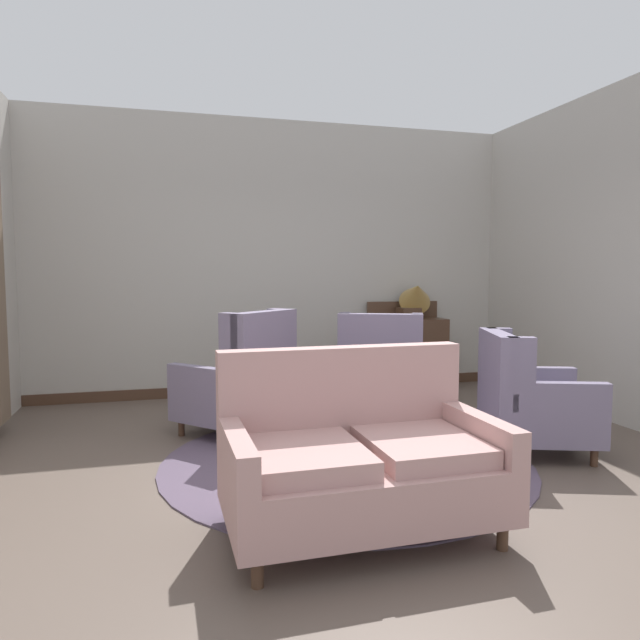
{
  "coord_description": "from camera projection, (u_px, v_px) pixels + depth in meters",
  "views": [
    {
      "loc": [
        -1.3,
        -3.75,
        1.45
      ],
      "look_at": [
        -0.05,
        0.87,
        1.04
      ],
      "focal_mm": 32.03,
      "sensor_mm": 36.0,
      "label": 1
    }
  ],
  "objects": [
    {
      "name": "armchair_back_corner",
      "position": [
        381.0,
        373.0,
        5.69
      ],
      "size": [
        1.06,
        1.07,
        1.06
      ],
      "rotation": [
        0.0,
        0.0,
        2.72
      ],
      "color": "slate",
      "rests_on": "ground"
    },
    {
      "name": "armchair_beside_settee",
      "position": [
        242.0,
        384.0,
        5.03
      ],
      "size": [
        1.14,
        1.14,
        1.12
      ],
      "rotation": [
        0.0,
        0.0,
        3.89
      ],
      "color": "slate",
      "rests_on": "ground"
    },
    {
      "name": "coffee_table",
      "position": [
        360.0,
        403.0,
        4.51
      ],
      "size": [
        0.77,
        0.77,
        0.53
      ],
      "color": "#4C3323",
      "rests_on": "ground"
    },
    {
      "name": "settee",
      "position": [
        359.0,
        459.0,
        3.17
      ],
      "size": [
        1.5,
        0.89,
        1.0
      ],
      "rotation": [
        0.0,
        0.0,
        0.01
      ],
      "color": "tan",
      "rests_on": "ground"
    },
    {
      "name": "sideboard",
      "position": [
        407.0,
        349.0,
        7.03
      ],
      "size": [
        0.93,
        0.39,
        1.08
      ],
      "color": "#4C3323",
      "rests_on": "ground"
    },
    {
      "name": "wall_back",
      "position": [
        278.0,
        258.0,
        6.82
      ],
      "size": [
        5.9,
        0.08,
        3.23
      ],
      "primitive_type": "cube",
      "color": "#BCB7AD",
      "rests_on": "ground"
    },
    {
      "name": "baseboard_back",
      "position": [
        279.0,
        387.0,
        6.89
      ],
      "size": [
        5.74,
        0.03,
        0.12
      ],
      "primitive_type": "cube",
      "color": "#4C3323",
      "rests_on": "ground"
    },
    {
      "name": "wall_right",
      "position": [
        609.0,
        255.0,
        5.54
      ],
      "size": [
        0.08,
        4.2,
        3.23
      ],
      "primitive_type": "cube",
      "color": "#BCB7AD",
      "rests_on": "ground"
    },
    {
      "name": "gramophone",
      "position": [
        415.0,
        296.0,
        6.9
      ],
      "size": [
        0.52,
        0.6,
        0.57
      ],
      "color": "#4C3323",
      "rests_on": "sideboard"
    },
    {
      "name": "ground",
      "position": [
        358.0,
        475.0,
        4.07
      ],
      "size": [
        8.39,
        8.39,
        0.0
      ],
      "primitive_type": "plane",
      "color": "brown"
    },
    {
      "name": "porcelain_vase",
      "position": [
        356.0,
        371.0,
        4.51
      ],
      "size": [
        0.17,
        0.17,
        0.34
      ],
      "color": "brown",
      "rests_on": "coffee_table"
    },
    {
      "name": "armchair_far_left",
      "position": [
        528.0,
        401.0,
        4.57
      ],
      "size": [
        1.02,
        1.01,
        0.97
      ],
      "rotation": [
        0.0,
        0.0,
        7.52
      ],
      "color": "slate",
      "rests_on": "ground"
    },
    {
      "name": "area_rug",
      "position": [
        346.0,
        461.0,
        4.35
      ],
      "size": [
        2.8,
        2.8,
        0.01
      ],
      "primitive_type": "cylinder",
      "color": "#5B4C60",
      "rests_on": "ground"
    }
  ]
}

